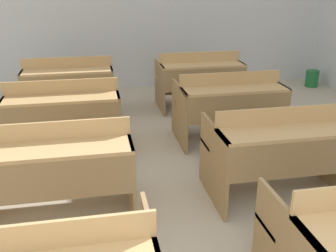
# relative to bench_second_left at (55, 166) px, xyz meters

# --- Properties ---
(bench_second_left) EXTENTS (1.24, 0.78, 0.86)m
(bench_second_left) POSITION_rel_bench_second_left_xyz_m (0.00, 0.00, 0.00)
(bench_second_left) COLOR #997A50
(bench_second_left) RESTS_ON ground_plane
(bench_second_right) EXTENTS (1.24, 0.78, 0.86)m
(bench_second_right) POSITION_rel_bench_second_left_xyz_m (1.95, -0.01, 0.00)
(bench_second_right) COLOR #94764C
(bench_second_right) RESTS_ON ground_plane
(bench_third_left) EXTENTS (1.24, 0.78, 0.86)m
(bench_third_left) POSITION_rel_bench_second_left_xyz_m (0.00, 1.34, 0.00)
(bench_third_left) COLOR olive
(bench_third_left) RESTS_ON ground_plane
(bench_third_right) EXTENTS (1.24, 0.78, 0.86)m
(bench_third_right) POSITION_rel_bench_second_left_xyz_m (1.94, 1.33, 0.00)
(bench_third_right) COLOR olive
(bench_third_right) RESTS_ON ground_plane
(bench_back_left) EXTENTS (1.24, 0.78, 0.86)m
(bench_back_left) POSITION_rel_bench_second_left_xyz_m (0.01, 2.64, 0.00)
(bench_back_left) COLOR #94754B
(bench_back_left) RESTS_ON ground_plane
(bench_back_right) EXTENTS (1.24, 0.78, 0.86)m
(bench_back_right) POSITION_rel_bench_second_left_xyz_m (1.94, 2.67, 0.00)
(bench_back_right) COLOR #96774D
(bench_back_right) RESTS_ON ground_plane
(wastepaper_bin) EXTENTS (0.23, 0.23, 0.30)m
(wastepaper_bin) POSITION_rel_bench_second_left_xyz_m (4.31, 3.45, -0.32)
(wastepaper_bin) COLOR #1E6B33
(wastepaper_bin) RESTS_ON ground_plane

